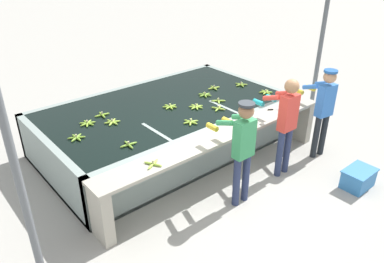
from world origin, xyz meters
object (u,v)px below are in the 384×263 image
object	(u,v)px
worker_0	(242,144)
banana_bunch_floating_6	(266,92)
banana_bunch_floating_3	(196,107)
banana_bunch_floating_13	(205,95)
banana_bunch_floating_1	(76,138)
banana_bunch_floating_2	(218,108)
banana_bunch_floating_12	(102,115)
knife_0	(274,109)
banana_bunch_floating_4	(170,107)
knife_1	(248,125)
worker_2	(323,105)
crate	(358,178)
banana_bunch_floating_9	(87,123)
banana_bunch_floating_10	(112,122)
worker_1	(286,119)
banana_bunch_floating_0	(214,88)
support_post_left	(14,164)
banana_bunch_floating_11	(241,85)
banana_bunch_ledge_0	(153,164)
banana_bunch_floating_8	(129,145)
banana_bunch_floating_7	(218,101)
support_post_right	(320,51)
banana_bunch_floating_5	(191,122)

from	to	relation	value
worker_0	banana_bunch_floating_6	bearing A→B (deg)	31.80
banana_bunch_floating_3	banana_bunch_floating_13	world-z (taller)	same
banana_bunch_floating_3	banana_bunch_floating_13	xyz separation A→B (m)	(0.52, 0.34, 0.00)
banana_bunch_floating_1	banana_bunch_floating_2	distance (m)	2.55
banana_bunch_floating_12	knife_0	xyz separation A→B (m)	(2.52, -1.80, -0.01)
banana_bunch_floating_4	knife_1	size ratio (longest dim) A/B	0.86
worker_2	banana_bunch_floating_2	xyz separation A→B (m)	(-1.33, 1.31, -0.13)
banana_bunch_floating_12	worker_2	bearing A→B (deg)	-38.16
crate	banana_bunch_floating_9	bearing A→B (deg)	132.56
banana_bunch_floating_10	worker_1	bearing A→B (deg)	-43.97
worker_2	banana_bunch_floating_10	world-z (taller)	worker_2
banana_bunch_floating_13	knife_1	size ratio (longest dim) A/B	0.86
worker_2	banana_bunch_floating_4	bearing A→B (deg)	135.03
banana_bunch_floating_0	banana_bunch_floating_6	distance (m)	1.06
support_post_left	banana_bunch_floating_0	bearing A→B (deg)	20.65
banana_bunch_floating_11	knife_0	size ratio (longest dim) A/B	0.89
worker_1	banana_bunch_floating_4	xyz separation A→B (m)	(-0.94, 1.90, -0.16)
banana_bunch_floating_2	banana_bunch_ledge_0	xyz separation A→B (m)	(-2.00, -0.80, 0.00)
worker_2	support_post_left	distance (m)	5.09
banana_bunch_floating_2	banana_bunch_floating_8	xyz separation A→B (m)	(-1.97, -0.11, 0.00)
banana_bunch_floating_11	crate	distance (m)	3.05
banana_bunch_floating_12	banana_bunch_floating_7	bearing A→B (deg)	-23.06
knife_0	banana_bunch_floating_1	bearing A→B (deg)	158.17
banana_bunch_floating_7	banana_bunch_floating_10	size ratio (longest dim) A/B	0.86
banana_bunch_floating_2	support_post_right	world-z (taller)	support_post_right
worker_0	crate	xyz separation A→B (m)	(1.76, -1.01, -0.85)
banana_bunch_floating_10	banana_bunch_floating_12	distance (m)	0.37
banana_bunch_floating_12	banana_bunch_floating_13	xyz separation A→B (m)	(2.02, -0.46, -0.00)
knife_0	banana_bunch_floating_12	bearing A→B (deg)	144.50
banana_bunch_ledge_0	banana_bunch_floating_4	bearing A→B (deg)	46.15
worker_1	support_post_left	bearing A→B (deg)	173.81
banana_bunch_floating_1	knife_1	size ratio (longest dim) A/B	0.86
worker_1	banana_bunch_floating_8	xyz separation A→B (m)	(-2.28, 1.15, -0.15)
banana_bunch_floating_3	crate	distance (m)	3.02
banana_bunch_floating_10	banana_bunch_floating_13	size ratio (longest dim) A/B	1.01
support_post_left	banana_bunch_floating_9	bearing A→B (deg)	48.49
banana_bunch_floating_9	crate	distance (m)	4.58
worker_0	knife_1	world-z (taller)	worker_0
banana_bunch_floating_8	banana_bunch_floating_7	bearing A→B (deg)	9.36
banana_bunch_floating_6	banana_bunch_floating_9	bearing A→B (deg)	163.52
worker_0	banana_bunch_floating_13	size ratio (longest dim) A/B	5.95
banana_bunch_floating_6	banana_bunch_floating_12	distance (m)	3.27
banana_bunch_floating_4	banana_bunch_floating_6	bearing A→B (deg)	-19.37
worker_0	banana_bunch_floating_10	distance (m)	2.30
banana_bunch_ledge_0	crate	size ratio (longest dim) A/B	0.48
worker_1	banana_bunch_floating_5	bearing A→B (deg)	132.66
banana_bunch_floating_13	support_post_right	world-z (taller)	support_post_right
worker_1	knife_1	xyz separation A→B (m)	(-0.39, 0.45, -0.16)
banana_bunch_floating_0	banana_bunch_floating_4	xyz separation A→B (m)	(-1.29, -0.18, -0.00)
knife_1	banana_bunch_floating_12	bearing A→B (deg)	131.13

